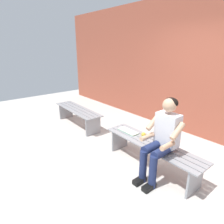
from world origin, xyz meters
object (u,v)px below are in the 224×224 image
Objects in this scene: bench_near at (151,149)px; bench_far at (78,113)px; apple at (144,135)px; person_seated at (162,137)px; book_open at (128,131)px.

bench_near is 1.11× the size of bench_far.
apple reaches higher than bench_far.
book_open is at bearing -8.16° from person_seated.
person_seated is 3.00× the size of book_open.
book_open reaches higher than bench_far.
person_seated is at bearing 158.69° from bench_near.
bench_far is 1.32× the size of person_seated.
bench_near is 0.44m from person_seated.
bench_near is 1.46× the size of person_seated.
person_seated is at bearing 173.26° from book_open.
person_seated is 16.00× the size of apple.
person_seated is 0.57m from apple.
apple reaches higher than book_open.
person_seated is 0.86m from book_open.
person_seated is at bearing 177.80° from bench_far.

